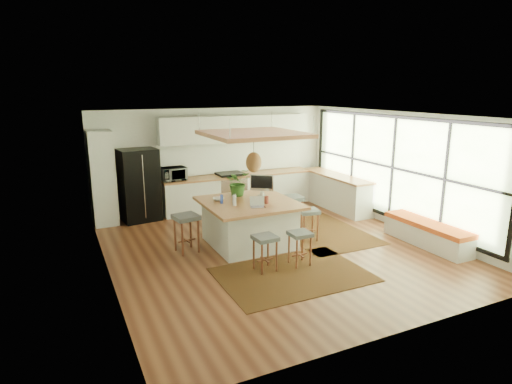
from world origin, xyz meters
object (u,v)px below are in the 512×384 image
stool_right_back (292,213)px  laptop (258,201)px  stool_near_right (300,247)px  stool_left_side (187,235)px  fridge (139,184)px  microwave (173,172)px  stool_near_left (265,252)px  island_plant (238,185)px  island (249,223)px  stool_right_front (308,224)px  monitor (262,184)px

stool_right_back → laptop: size_ratio=2.52×
stool_near_right → stool_left_side: size_ratio=0.84×
fridge → microwave: fridge is taller
stool_near_left → island_plant: (0.30, 1.92, 0.81)m
island → laptop: (-0.02, -0.47, 0.58)m
stool_near_right → stool_right_back: 2.16m
island_plant → stool_near_left: bearing=-98.8°
laptop → island_plant: 1.04m
stool_near_left → island_plant: 2.11m
stool_left_side → laptop: laptop is taller
fridge → laptop: bearing=-68.6°
fridge → stool_right_front: fridge is taller
stool_left_side → monitor: (1.75, 0.16, 0.83)m
laptop → monitor: 0.91m
island → microwave: 2.94m
fridge → stool_near_left: fridge is taller
laptop → microwave: size_ratio=0.50×
stool_near_left → stool_right_front: size_ratio=0.96×
fridge → stool_near_right: (2.12, -4.11, -0.57)m
fridge → island_plant: fridge is taller
stool_right_front → stool_left_side: bearing=169.8°
stool_right_back → stool_left_side: (-2.65, -0.40, 0.00)m
stool_near_left → stool_right_front: (1.56, 1.04, 0.00)m
island → stool_near_right: (0.39, -1.40, -0.11)m
stool_right_front → stool_right_back: bearing=84.4°
island → monitor: 0.90m
stool_right_front → laptop: size_ratio=2.25×
stool_left_side → laptop: 1.58m
stool_near_right → monitor: bearing=88.4°
fridge → stool_right_back: size_ratio=2.32×
stool_near_left → microwave: bearing=97.8°
stool_right_front → stool_near_left: bearing=-146.4°
island_plant → monitor: bearing=-30.6°
island → stool_near_left: (-0.30, -1.36, -0.11)m
island_plant → stool_left_side: bearing=-161.9°
stool_near_right → stool_right_front: size_ratio=0.94×
stool_near_left → island: bearing=77.4°
fridge → stool_right_front: 4.29m
stool_right_front → monitor: 1.32m
monitor → stool_near_right: bearing=-53.8°
microwave → island_plant: island_plant is taller
stool_near_left → monitor: size_ratio=1.28×
laptop → monitor: (0.46, 0.77, 0.14)m
stool_right_front → stool_left_side: 2.61m
laptop → microwave: microwave is taller
stool_left_side → microwave: microwave is taller
stool_right_back → monitor: bearing=-165.0°
stool_right_back → stool_left_side: size_ratio=1.00×
stool_near_right → stool_left_side: bearing=137.8°
stool_right_front → stool_left_side: size_ratio=0.89×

